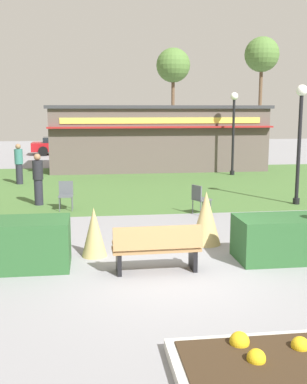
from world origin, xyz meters
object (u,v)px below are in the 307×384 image
object	(u,v)px
cafe_chair_east	(199,197)
parked_car_west_slot	(62,145)
lamppost_mid	(300,129)
food_kiosk	(157,137)
trash_bin	(16,240)
park_bench	(157,248)
lamppost_far	(234,123)
cafe_chair_west	(66,193)
person_strolling	(19,164)
parked_car_center_slot	(136,144)
parked_car_east_slot	(218,144)
tree_right_bg	(262,56)
person_standing	(38,179)
tree_left_bg	(173,66)

from	to	relation	value
cafe_chair_east	parked_car_west_slot	distance (m)	20.70
lamppost_mid	food_kiosk	world-z (taller)	lamppost_mid
trash_bin	park_bench	bearing A→B (deg)	-23.63
lamppost_far	cafe_chair_west	size ratio (longest dim) A/B	4.36
person_strolling	parked_car_west_slot	bearing A→B (deg)	-52.70
parked_car_west_slot	parked_car_center_slot	bearing A→B (deg)	0.01
person_strolling	parked_car_east_slot	bearing A→B (deg)	-90.54
cafe_chair_west	lamppost_mid	bearing A→B (deg)	-0.84
food_kiosk	person_strolling	distance (m)	7.91
cafe_chair_west	person_strolling	distance (m)	5.96
tree_right_bg	parked_car_center_slot	bearing A→B (deg)	-156.03
lamppost_far	person_strolling	size ratio (longest dim) A/B	2.29
food_kiosk	person_standing	size ratio (longest dim) A/B	6.58
parked_car_east_slot	tree_right_bg	world-z (taller)	tree_right_bg
person_standing	parked_car_east_slot	distance (m)	21.04
person_standing	tree_left_bg	distance (m)	26.38
trash_bin	parked_car_west_slot	distance (m)	23.78
lamppost_mid	lamppost_far	bearing A→B (deg)	90.00
park_bench	parked_car_west_slot	world-z (taller)	parked_car_west_slot
food_kiosk	cafe_chair_west	world-z (taller)	food_kiosk
cafe_chair_west	parked_car_east_slot	xyz separation A→B (m)	(10.01, 18.85, 0.12)
parked_car_east_slot	cafe_chair_west	bearing A→B (deg)	-117.97
lamppost_far	parked_car_center_slot	xyz separation A→B (m)	(-3.52, 11.72, -1.81)
lamppost_mid	parked_car_west_slot	xyz separation A→B (m)	(-8.61, 18.96, -1.81)
cafe_chair_east	tree_left_bg	xyz separation A→B (m)	(3.78, 26.35, 6.06)
lamppost_far	person_standing	bearing A→B (deg)	-143.47
lamppost_far	trash_bin	size ratio (longest dim) A/B	4.69
trash_bin	tree_left_bg	xyz separation A→B (m)	(8.57, 30.05, 6.18)
cafe_chair_east	tree_right_bg	bearing A→B (deg)	66.51
trash_bin	tree_left_bg	distance (m)	31.86
parked_car_west_slot	parked_car_center_slot	xyz separation A→B (m)	(5.09, 0.00, 0.00)
lamppost_mid	lamppost_far	world-z (taller)	same
trash_bin	cafe_chair_east	world-z (taller)	cafe_chair_east
tree_left_bg	parked_car_center_slot	bearing A→B (deg)	-120.94
person_standing	parked_car_east_slot	size ratio (longest dim) A/B	0.40
lamppost_far	food_kiosk	xyz separation A→B (m)	(-3.25, 2.94, -0.80)
lamppost_mid	food_kiosk	bearing A→B (deg)	107.70
tree_left_bg	tree_right_bg	bearing A→B (deg)	-11.90
parked_car_center_slot	person_standing	bearing A→B (deg)	-105.31
parked_car_west_slot	tree_left_bg	distance (m)	12.37
parked_car_west_slot	tree_right_bg	bearing A→B (deg)	16.80
cafe_chair_west	parked_car_west_slot	world-z (taller)	parked_car_west_slot
cafe_chair_west	parked_car_center_slot	bearing A→B (deg)	78.03
lamppost_far	parked_car_west_slot	xyz separation A→B (m)	(-8.61, 11.72, -1.81)
parked_car_east_slot	tree_right_bg	xyz separation A→B (m)	(4.77, 4.79, 6.73)
lamppost_far	person_standing	xyz separation A→B (m)	(-8.44, -6.25, -1.60)
park_bench	lamppost_far	xyz separation A→B (m)	(5.52, 13.29, 1.98)
person_standing	cafe_chair_east	bearing A→B (deg)	-73.82
parked_car_center_slot	person_strolling	bearing A→B (deg)	-114.87
parked_car_center_slot	tree_left_bg	xyz separation A→B (m)	(3.76, 6.27, 5.95)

